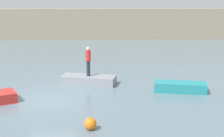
# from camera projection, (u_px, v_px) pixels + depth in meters

# --- Properties ---
(ground_plane) EXTENTS (120.00, 120.00, 0.00)m
(ground_plane) POSITION_uv_depth(u_px,v_px,m) (48.00, 100.00, 17.55)
(ground_plane) COLOR slate
(embankment_wall) EXTENTS (80.00, 1.20, 3.56)m
(embankment_wall) POSITION_uv_depth(u_px,v_px,m) (78.00, 24.00, 39.12)
(embankment_wall) COLOR gray
(embankment_wall) RESTS_ON ground_plane
(rowboat_grey) EXTENTS (3.49, 1.91, 0.51)m
(rowboat_grey) POSITION_uv_depth(u_px,v_px,m) (88.00, 80.00, 20.51)
(rowboat_grey) COLOR gray
(rowboat_grey) RESTS_ON ground_plane
(rowboat_teal) EXTENTS (3.02, 1.54, 0.54)m
(rowboat_teal) POSITION_uv_depth(u_px,v_px,m) (180.00, 87.00, 18.95)
(rowboat_teal) COLOR teal
(rowboat_teal) RESTS_ON ground_plane
(person_red_shirt) EXTENTS (0.32, 0.32, 1.79)m
(person_red_shirt) POSITION_uv_depth(u_px,v_px,m) (88.00, 60.00, 20.22)
(person_red_shirt) COLOR #232838
(person_red_shirt) RESTS_ON rowboat_grey
(mooring_buoy) EXTENTS (0.52, 0.52, 0.52)m
(mooring_buoy) POSITION_uv_depth(u_px,v_px,m) (90.00, 124.00, 13.75)
(mooring_buoy) COLOR orange
(mooring_buoy) RESTS_ON ground_plane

